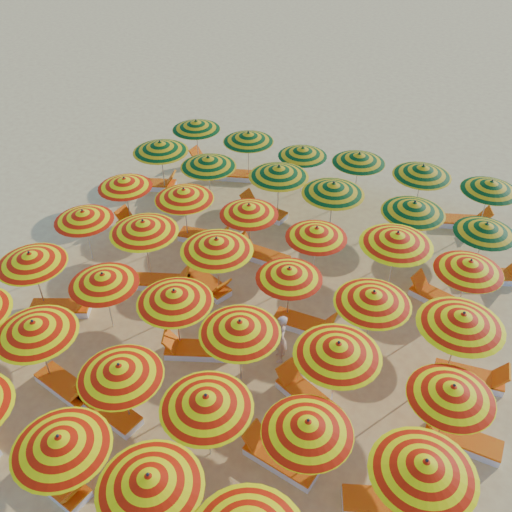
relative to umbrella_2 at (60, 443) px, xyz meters
name	(u,v)px	position (x,y,z in m)	size (l,w,h in m)	color
ground	(249,309)	(0.91, 6.70, -1.85)	(120.00, 120.00, 0.00)	#F1CF6B
umbrella_2	(60,443)	(0.00, 0.00, 0.00)	(2.58, 2.58, 2.10)	silver
umbrella_3	(149,481)	(2.03, 0.01, 0.04)	(2.12, 2.12, 2.14)	silver
umbrella_7	(34,328)	(-2.58, 2.22, 0.03)	(2.30, 2.30, 2.13)	silver
umbrella_8	(120,371)	(-0.02, 2.00, -0.05)	(2.17, 2.17, 2.05)	silver
umbrella_9	(206,402)	(2.13, 2.01, 0.01)	(2.43, 2.43, 2.12)	silver
umbrella_10	(308,427)	(4.24, 2.37, -0.07)	(2.42, 2.42, 2.02)	silver
umbrella_11	(425,467)	(6.54, 2.33, 0.08)	(2.50, 2.50, 2.19)	silver
umbrella_12	(30,258)	(-4.56, 4.30, -0.03)	(2.12, 2.12, 2.07)	silver
umbrella_13	(103,279)	(-2.29, 4.47, -0.10)	(2.36, 2.36, 1.98)	silver
umbrella_14	(174,296)	(-0.15, 4.57, -0.01)	(2.41, 2.41, 2.09)	silver
umbrella_15	(240,327)	(1.83, 4.26, 0.01)	(2.14, 2.14, 2.11)	silver
umbrella_16	(338,349)	(4.18, 4.49, 0.06)	(2.68, 2.68, 2.17)	silver
umbrella_17	(452,392)	(6.73, 4.46, -0.07)	(2.20, 2.20, 2.02)	silver
umbrella_18	(83,216)	(-4.69, 6.73, -0.15)	(1.83, 1.83, 1.94)	silver
umbrella_19	(143,227)	(-2.51, 6.76, 0.06)	(2.38, 2.38, 2.16)	silver
umbrella_20	(217,244)	(-0.13, 6.83, 0.09)	(2.29, 2.29, 2.20)	silver
umbrella_21	(289,273)	(2.09, 6.77, -0.15)	(2.13, 2.13, 1.93)	silver
umbrella_22	(373,298)	(4.43, 6.58, 0.00)	(2.02, 2.02, 2.11)	silver
umbrella_23	(462,320)	(6.58, 6.56, 0.11)	(2.72, 2.72, 2.23)	silver
umbrella_24	(125,183)	(-4.69, 8.91, -0.15)	(2.06, 2.06, 1.93)	silver
umbrella_25	(184,194)	(-2.43, 8.97, -0.05)	(1.99, 1.99, 2.04)	silver
umbrella_26	(249,210)	(-0.18, 9.10, -0.12)	(2.07, 2.07, 1.97)	silver
umbrella_27	(317,232)	(2.14, 8.82, -0.13)	(2.42, 2.42, 1.95)	silver
umbrella_28	(397,239)	(4.41, 9.15, 0.12)	(2.23, 2.23, 2.23)	silver
umbrella_29	(470,266)	(6.47, 9.01, -0.09)	(2.42, 2.42, 2.00)	silver
umbrella_30	(160,147)	(-4.76, 11.30, 0.05)	(2.12, 2.12, 2.15)	silver
umbrella_31	(208,162)	(-2.68, 11.11, -0.01)	(2.53, 2.53, 2.09)	silver
umbrella_32	(279,171)	(-0.13, 11.38, 0.06)	(2.28, 2.28, 2.17)	silver
umbrella_33	(333,188)	(1.89, 11.09, 0.07)	(2.28, 2.28, 2.18)	silver
umbrella_34	(414,208)	(4.49, 11.13, 0.01)	(2.39, 2.39, 2.11)	silver
umbrella_35	(486,228)	(6.65, 11.12, -0.14)	(2.33, 2.33, 1.94)	silver
umbrella_36	(196,125)	(-4.59, 13.66, -0.08)	(2.41, 2.41, 2.01)	silver
umbrella_37	(248,137)	(-2.25, 13.50, -0.05)	(2.28, 2.28, 2.05)	silver
umbrella_38	(303,152)	(-0.04, 13.45, -0.17)	(2.14, 2.14, 1.91)	silver
umbrella_39	(359,158)	(2.01, 13.67, -0.07)	(2.50, 2.50, 2.02)	silver
umbrella_40	(423,171)	(4.27, 13.52, 0.01)	(2.29, 2.29, 2.12)	silver
umbrella_41	(491,186)	(6.50, 13.60, -0.08)	(2.02, 2.02, 2.01)	silver
lounger_2	(57,482)	(-0.50, -0.04, -1.70)	(1.81, 0.90, 0.69)	white
lounger_6	(66,387)	(-1.98, 2.10, -1.70)	(1.82, 0.93, 0.69)	white
lounger_7	(108,409)	(-0.62, 1.98, -1.70)	(1.82, 0.94, 0.69)	white
lounger_8	(279,459)	(3.64, 2.44, -1.70)	(1.81, 0.87, 0.69)	white
lounger_9	(386,502)	(6.04, 2.43, -1.70)	(1.83, 1.16, 0.69)	white
lounger_10	(62,308)	(-3.97, 4.36, -1.70)	(1.82, 1.23, 0.69)	white
lounger_11	(196,350)	(0.35, 4.53, -1.70)	(1.82, 1.18, 0.69)	white
lounger_12	(306,396)	(3.58, 4.31, -1.70)	(1.82, 1.22, 0.69)	white
lounger_13	(461,439)	(7.23, 4.62, -1.70)	(1.75, 0.64, 0.69)	white
lounger_14	(163,282)	(-1.91, 6.56, -1.70)	(1.83, 1.15, 0.69)	white
lounger_15	(207,284)	(-0.63, 7.03, -1.70)	(1.82, 1.18, 0.69)	white
lounger_16	(305,324)	(2.69, 6.63, -1.70)	(1.73, 0.59, 0.69)	white
lounger_17	(471,377)	(7.18, 6.59, -1.70)	(1.78, 0.75, 0.69)	white
lounger_18	(140,227)	(-4.18, 8.72, -1.70)	(1.77, 0.71, 0.69)	white
lounger_19	(206,237)	(-1.83, 9.14, -1.70)	(1.80, 0.82, 0.69)	white
lounger_20	(262,255)	(0.32, 9.00, -1.70)	(1.76, 0.69, 0.69)	white
lounger_21	(438,298)	(5.87, 9.26, -1.70)	(1.83, 1.08, 0.69)	white
lounger_22	(155,184)	(-5.26, 11.37, -1.70)	(1.83, 1.11, 0.69)	white
lounger_23	(263,211)	(-0.73, 11.42, -1.70)	(1.81, 0.88, 0.69)	white
lounger_24	(493,276)	(7.24, 10.98, -1.70)	(1.82, 1.25, 0.69)	white
lounger_25	(210,164)	(-4.09, 13.70, -1.70)	(1.78, 0.75, 0.69)	white
lounger_26	(233,175)	(-2.85, 13.27, -1.70)	(1.83, 1.07, 0.69)	white
lounger_27	(464,221)	(6.00, 13.71, -1.70)	(1.83, 1.12, 0.69)	white
beachgoer_a	(280,339)	(2.47, 5.29, -1.10)	(0.54, 0.36, 1.49)	tan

